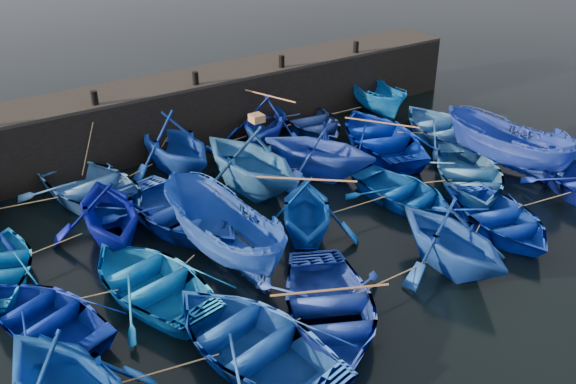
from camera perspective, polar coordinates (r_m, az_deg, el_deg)
ground at (r=19.28m, az=5.35°, el=-5.55°), size 120.00×120.00×0.00m
quay_wall at (r=26.73m, az=-8.86°, el=7.16°), size 26.00×2.50×2.50m
quay_top at (r=26.29m, az=-9.07°, el=9.82°), size 26.00×2.50×0.12m
bollard_1 at (r=24.06m, az=-16.82°, el=8.02°), size 0.24×0.24×0.50m
bollard_2 at (r=25.42m, az=-8.22°, el=9.99°), size 0.24×0.24×0.50m
bollard_3 at (r=27.31m, az=-0.57°, el=11.53°), size 0.24×0.24×0.50m
bollard_4 at (r=29.62m, az=6.06°, el=12.70°), size 0.24×0.24×0.50m
boat_1 at (r=22.64m, az=-16.89°, el=0.30°), size 5.01×6.10×1.10m
boat_2 at (r=23.95m, az=-10.14°, el=4.33°), size 4.22×4.78×2.34m
boat_3 at (r=26.06m, az=-2.03°, el=6.42°), size 5.18×5.18×2.07m
boat_4 at (r=27.46m, az=2.01°, el=6.31°), size 3.89×4.97×0.94m
boat_5 at (r=29.47m, az=7.90°, el=8.29°), size 2.30×4.36×1.60m
boat_7 at (r=20.05m, az=-15.63°, el=-1.55°), size 4.15×4.61×2.15m
boat_8 at (r=20.56m, az=-9.55°, el=-1.77°), size 4.66×5.83×1.08m
boat_9 at (r=22.17m, az=-3.37°, el=3.04°), size 4.76×5.34×2.55m
boat_10 at (r=23.27m, az=2.75°, el=3.94°), size 5.44×5.64×2.28m
boat_11 at (r=25.91m, az=8.24°, el=4.90°), size 5.33×6.38×1.14m
boat_12 at (r=27.26m, az=13.90°, el=5.48°), size 4.48×5.72×1.08m
boat_13 at (r=17.33m, az=-20.84°, el=-10.19°), size 4.22×4.90×0.85m
boat_14 at (r=17.68m, az=-12.13°, el=-7.67°), size 4.27×5.34×0.99m
boat_15 at (r=18.45m, az=-5.94°, el=-3.58°), size 2.41×5.32×2.00m
boat_16 at (r=19.51m, az=1.61°, el=-1.55°), size 4.84×4.98×2.00m
boat_17 at (r=22.00m, az=10.33°, el=-0.07°), size 3.35×4.40×0.85m
boat_18 at (r=23.59m, az=15.80°, el=1.49°), size 5.64×5.95×1.00m
boat_19 at (r=25.12m, az=18.84°, el=3.89°), size 3.02×5.38×1.96m
boat_20 at (r=14.25m, az=-19.10°, el=-15.69°), size 4.68×5.10×2.26m
boat_21 at (r=15.39m, az=-3.15°, el=-12.99°), size 4.73×5.84×1.07m
boat_22 at (r=16.39m, az=3.71°, el=-10.18°), size 5.22×5.86×1.00m
boat_23 at (r=18.62m, az=14.36°, el=-3.87°), size 3.64×4.17×2.12m
boat_24 at (r=21.21m, az=18.29°, el=-2.16°), size 4.27×5.16×0.93m
wooden_crate at (r=21.76m, az=-2.80°, el=6.58°), size 0.43×0.44×0.26m
mooring_ropes at (r=22.37m, az=-3.03°, el=2.16°), size 17.70×11.76×2.10m
loose_oars at (r=21.43m, az=2.93°, el=3.04°), size 10.47×12.59×1.13m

